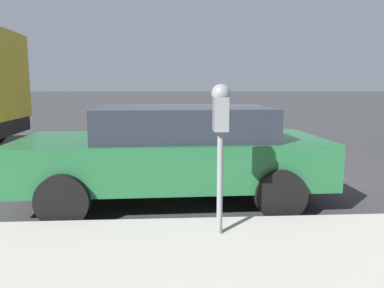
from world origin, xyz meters
TOP-DOWN VIEW (x-y plane):
  - ground_plane at (0.00, 0.00)m, footprint 220.00×220.00m
  - parking_meter at (-2.67, 0.13)m, footprint 0.21×0.19m
  - car_green at (-1.10, 0.56)m, footprint 2.09×4.28m

SIDE VIEW (x-z plane):
  - ground_plane at x=0.00m, z-range 0.00..0.00m
  - car_green at x=-1.10m, z-range 0.05..1.42m
  - parking_meter at x=-2.67m, z-range 0.54..2.08m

